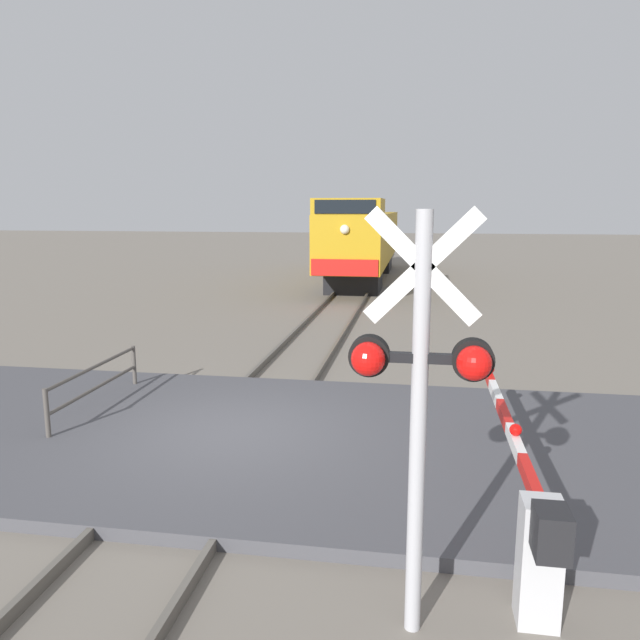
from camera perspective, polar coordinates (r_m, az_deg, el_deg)
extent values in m
plane|color=slate|center=(9.97, -8.08, -11.26)|extent=(160.00, 160.00, 0.00)
cube|color=#59544C|center=(10.17, -12.02, -10.49)|extent=(0.08, 80.00, 0.15)
cube|color=#59544C|center=(9.76, -3.99, -11.19)|extent=(0.08, 80.00, 0.15)
cube|color=#47474C|center=(9.94, -8.10, -10.81)|extent=(36.00, 6.13, 0.17)
cube|color=black|center=(27.10, 3.26, 3.85)|extent=(2.32, 3.20, 1.05)
cube|color=black|center=(35.95, 4.79, 5.49)|extent=(2.32, 3.20, 1.05)
cube|color=#B28414|center=(31.40, 4.17, 7.86)|extent=(2.73, 16.23, 2.33)
cube|color=#B28414|center=(24.75, 2.79, 10.60)|extent=(2.68, 2.95, 0.64)
cube|color=black|center=(23.26, 2.36, 10.61)|extent=(2.32, 0.06, 0.51)
cube|color=red|center=(23.36, 2.31, 4.94)|extent=(2.60, 0.08, 0.64)
sphere|color=#F2EACC|center=(23.25, 2.33, 8.52)|extent=(0.36, 0.36, 0.36)
cylinder|color=#ADADB2|center=(5.22, 9.21, -10.36)|extent=(0.14, 0.14, 3.68)
cube|color=white|center=(4.90, 9.69, 5.00)|extent=(0.95, 0.04, 0.95)
cube|color=white|center=(4.90, 9.69, 5.00)|extent=(0.95, 0.04, 0.95)
cube|color=black|center=(5.03, 9.42, -3.54)|extent=(1.04, 0.08, 0.08)
sphere|color=red|center=(4.94, 4.54, -3.67)|extent=(0.28, 0.28, 0.28)
sphere|color=red|center=(4.95, 14.30, -3.95)|extent=(0.28, 0.28, 0.28)
cylinder|color=black|center=(5.06, 4.66, -3.34)|extent=(0.34, 0.14, 0.34)
cylinder|color=black|center=(5.07, 14.19, -3.62)|extent=(0.34, 0.14, 0.34)
cube|color=silver|center=(6.11, 19.93, -20.63)|extent=(0.36, 0.36, 1.17)
cube|color=black|center=(5.58, 20.94, -18.17)|extent=(0.28, 0.36, 0.40)
cube|color=red|center=(6.47, 19.13, -13.91)|extent=(0.10, 0.93, 0.14)
cube|color=white|center=(7.32, 17.91, -10.92)|extent=(0.10, 0.93, 0.14)
cube|color=red|center=(8.18, 16.96, -8.56)|extent=(0.10, 0.93, 0.14)
cube|color=white|center=(9.06, 16.20, -6.65)|extent=(0.10, 0.93, 0.14)
cube|color=red|center=(9.95, 15.58, -5.08)|extent=(0.10, 0.93, 0.14)
sphere|color=red|center=(7.30, 17.93, -9.80)|extent=(0.14, 0.14, 0.14)
sphere|color=red|center=(9.81, 15.69, -4.46)|extent=(0.14, 0.14, 0.14)
cylinder|color=#4C4742|center=(10.39, -24.28, -8.41)|extent=(0.08, 0.08, 0.95)
cylinder|color=#4C4742|center=(12.82, -17.07, -4.43)|extent=(0.08, 0.08, 0.95)
cylinder|color=#4C4742|center=(11.46, -20.42, -4.14)|extent=(0.06, 2.93, 0.06)
cylinder|color=#4C4742|center=(11.56, -20.30, -6.00)|extent=(0.06, 2.93, 0.06)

